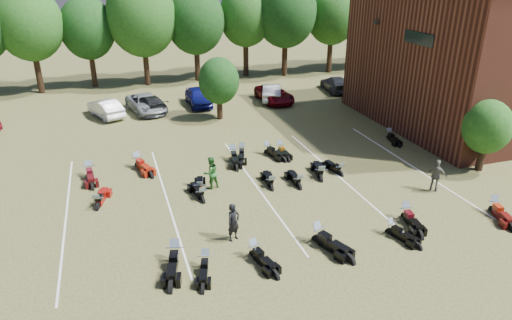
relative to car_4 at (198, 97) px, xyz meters
name	(u,v)px	position (x,y,z in m)	size (l,w,h in m)	color
ground	(329,204)	(2.87, -19.72, -0.78)	(160.00, 160.00, 0.00)	brown
car_1	(106,108)	(-7.80, -0.79, -0.06)	(1.52, 4.36, 1.44)	silver
car_2	(146,104)	(-4.54, -0.48, -0.07)	(2.37, 5.13, 1.43)	gray
car_3	(150,103)	(-4.23, -0.34, -0.12)	(1.85, 4.56, 1.32)	black
car_4	(198,97)	(0.00, 0.00, 0.00)	(1.84, 4.57, 1.56)	#0C0F57
car_5	(272,92)	(6.70, -0.38, -0.03)	(1.59, 4.56, 1.50)	#AFAFAA
car_6	(274,94)	(6.73, -0.96, -0.08)	(2.33, 5.05, 1.40)	#51040B
car_7	(335,84)	(13.72, 0.74, -0.08)	(1.96, 4.83, 1.40)	#36363A
person_black	(234,222)	(-2.77, -21.39, 0.12)	(0.65, 0.43, 1.79)	black
person_green	(211,173)	(-2.57, -16.03, 0.15)	(0.91, 0.71, 1.87)	#286827
person_grey	(436,176)	(9.00, -20.19, 0.14)	(1.07, 0.45, 1.83)	#625E54
motorcycle_0	(206,267)	(-4.44, -23.01, -0.78)	(0.65, 2.03, 1.13)	black
motorcycle_1	(176,261)	(-5.55, -22.21, -0.78)	(0.80, 2.50, 1.39)	black
motorcycle_2	(254,257)	(-2.32, -22.98, -0.78)	(0.69, 2.17, 1.21)	black
motorcycle_3	(318,242)	(0.76, -22.81, -0.78)	(0.81, 2.53, 1.41)	black
motorcycle_4	(390,234)	(4.25, -23.23, -0.78)	(0.63, 1.99, 1.11)	black
motorcycle_5	(405,219)	(5.69, -22.27, -0.78)	(0.72, 2.27, 1.27)	black
motorcycle_6	(493,212)	(10.28, -23.11, -0.78)	(0.73, 2.30, 1.28)	#4F0D0B
motorcycle_7	(98,208)	(-8.59, -16.49, -0.78)	(0.69, 2.18, 1.21)	maroon
motorcycle_8	(200,194)	(-3.32, -16.60, -0.78)	(0.66, 2.06, 1.15)	black
motorcycle_9	(202,201)	(-3.38, -17.40, -0.78)	(0.70, 2.20, 1.23)	black
motorcycle_10	(271,189)	(0.57, -17.21, -0.78)	(0.69, 2.18, 1.22)	black
motorcycle_11	(299,188)	(2.07, -17.57, -0.78)	(0.69, 2.16, 1.21)	black
motorcycle_12	(321,180)	(3.66, -17.02, -0.78)	(0.76, 2.38, 1.33)	black
motorcycle_13	(340,175)	(5.04, -16.77, -0.78)	(0.66, 2.07, 1.15)	black
motorcycle_14	(90,176)	(-9.02, -12.33, -0.78)	(0.76, 2.40, 1.34)	#3D080A
motorcycle_15	(138,167)	(-6.21, -11.87, -0.78)	(0.78, 2.45, 1.37)	maroon
motorcycle_16	(233,159)	(-0.33, -12.47, -0.78)	(0.76, 2.37, 1.32)	black
motorcycle_17	(280,153)	(2.90, -12.41, -0.78)	(0.65, 2.05, 1.14)	black
motorcycle_18	(242,156)	(0.35, -12.13, -0.78)	(0.70, 2.20, 1.23)	black
motorcycle_19	(268,154)	(2.05, -12.36, -0.78)	(0.70, 2.21, 1.23)	black
motorcycle_20	(389,139)	(11.16, -12.50, -0.78)	(0.66, 2.06, 1.15)	black
tree_line	(195,19)	(1.87, 9.28, 5.53)	(56.00, 6.00, 9.79)	black
young_tree_near_building	(487,127)	(13.37, -18.72, 1.97)	(2.80, 2.80, 4.16)	black
young_tree_midfield	(219,81)	(0.87, -4.22, 2.31)	(3.20, 3.20, 4.70)	black
parking_lines	(257,187)	(-0.13, -16.72, -0.77)	(20.10, 14.00, 0.01)	silver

